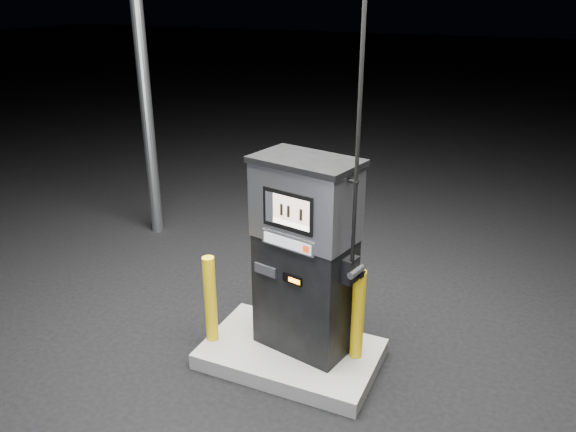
% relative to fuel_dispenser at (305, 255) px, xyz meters
% --- Properties ---
extents(ground, '(80.00, 80.00, 0.00)m').
position_rel_fuel_dispenser_xyz_m(ground, '(-0.09, -0.10, -1.08)').
color(ground, black).
rests_on(ground, ground).
extents(pump_island, '(1.60, 1.00, 0.15)m').
position_rel_fuel_dispenser_xyz_m(pump_island, '(-0.09, -0.10, -1.01)').
color(pump_island, slate).
rests_on(pump_island, ground).
extents(fuel_dispenser, '(1.04, 0.71, 3.76)m').
position_rel_fuel_dispenser_xyz_m(fuel_dispenser, '(0.00, 0.00, 0.00)').
color(fuel_dispenser, black).
rests_on(fuel_dispenser, pump_island).
extents(bollard_left, '(0.15, 0.15, 0.86)m').
position_rel_fuel_dispenser_xyz_m(bollard_left, '(-0.83, -0.28, -0.50)').
color(bollard_left, gold).
rests_on(bollard_left, pump_island).
extents(bollard_right, '(0.14, 0.14, 0.86)m').
position_rel_fuel_dispenser_xyz_m(bollard_right, '(0.50, 0.03, -0.50)').
color(bollard_right, gold).
rests_on(bollard_right, pump_island).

